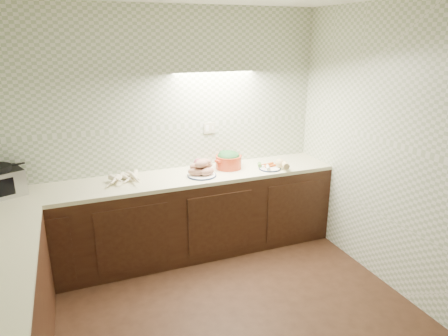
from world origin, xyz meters
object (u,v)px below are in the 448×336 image
object	(u,v)px
sweet_potato_plate	(202,169)
veg_plate	(274,165)
dutch_oven	(229,160)
onion_bowl	(199,166)
parsnip_pile	(120,179)

from	to	relation	value
sweet_potato_plate	veg_plate	world-z (taller)	sweet_potato_plate
dutch_oven	veg_plate	distance (m)	0.51
onion_bowl	sweet_potato_plate	bearing A→B (deg)	-100.78
onion_bowl	veg_plate	size ratio (longest dim) A/B	0.53
sweet_potato_plate	parsnip_pile	bearing A→B (deg)	173.03
onion_bowl	veg_plate	bearing A→B (deg)	-18.63
parsnip_pile	onion_bowl	world-z (taller)	onion_bowl
parsnip_pile	dutch_oven	xyz separation A→B (m)	(1.18, 0.03, 0.06)
parsnip_pile	onion_bowl	distance (m)	0.87
veg_plate	dutch_oven	bearing A→B (deg)	155.08
parsnip_pile	sweet_potato_plate	size ratio (longest dim) A/B	1.30
onion_bowl	dutch_oven	size ratio (longest dim) A/B	0.47
dutch_oven	onion_bowl	bearing A→B (deg)	151.00
parsnip_pile	veg_plate	distance (m)	1.65
veg_plate	onion_bowl	bearing A→B (deg)	161.37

